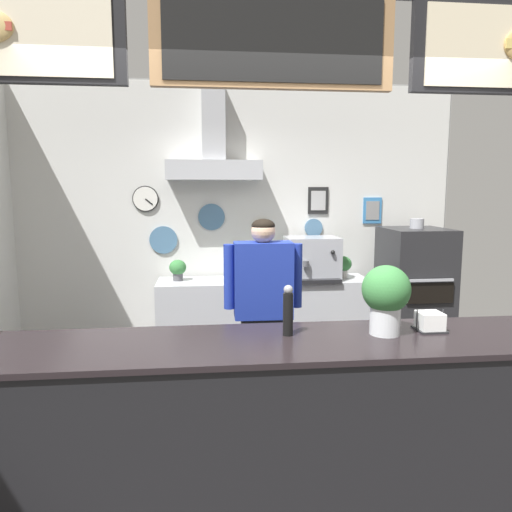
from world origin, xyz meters
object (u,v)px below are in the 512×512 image
at_px(shop_worker, 263,316).
at_px(potted_thyme, 178,269).
at_px(espresso_machine, 312,259).
at_px(basil_vase, 386,297).
at_px(pizza_oven, 414,296).
at_px(napkin_holder, 430,322).
at_px(potted_rosemary, 343,265).
at_px(potted_basil, 281,268).
at_px(pepper_grinder, 288,311).
at_px(potted_sage, 244,269).

xyz_separation_m(shop_worker, potted_thyme, (-0.72, 1.35, 0.16)).
bearing_deg(espresso_machine, basil_vase, -93.60).
xyz_separation_m(pizza_oven, napkin_holder, (-0.93, -2.23, 0.38)).
height_order(shop_worker, espresso_machine, shop_worker).
bearing_deg(pizza_oven, napkin_holder, -112.60).
relative_size(shop_worker, basil_vase, 4.27).
height_order(pizza_oven, potted_rosemary, pizza_oven).
xyz_separation_m(shop_worker, espresso_machine, (0.67, 1.29, 0.25)).
bearing_deg(shop_worker, pizza_oven, -146.35).
distance_m(shop_worker, potted_thyme, 1.54).
relative_size(shop_worker, potted_basil, 7.26).
xyz_separation_m(espresso_machine, pepper_grinder, (-0.68, -2.41, 0.08)).
bearing_deg(potted_rosemary, potted_basil, -179.58).
relative_size(potted_sage, napkin_holder, 1.25).
xyz_separation_m(potted_thyme, potted_basil, (1.07, -0.03, -0.00)).
bearing_deg(basil_vase, shop_worker, 114.07).
height_order(potted_thyme, potted_rosemary, potted_rosemary).
bearing_deg(napkin_holder, basil_vase, -172.11).
relative_size(espresso_machine, potted_sage, 2.78).
height_order(potted_sage, basil_vase, basil_vase).
xyz_separation_m(potted_rosemary, basil_vase, (-0.50, -2.49, 0.23)).
distance_m(pizza_oven, pepper_grinder, 2.86).
height_order(pizza_oven, potted_basil, pizza_oven).
relative_size(potted_sage, basil_vase, 0.53).
bearing_deg(pepper_grinder, potted_basil, 81.68).
distance_m(potted_rosemary, napkin_holder, 2.46).
xyz_separation_m(potted_sage, basil_vase, (0.55, -2.47, 0.25)).
relative_size(pizza_oven, pepper_grinder, 5.58).
xyz_separation_m(potted_basil, basil_vase, (0.17, -2.48, 0.24)).
bearing_deg(potted_thyme, espresso_machine, -2.65).
bearing_deg(potted_sage, shop_worker, -88.46).
relative_size(potted_rosemary, pepper_grinder, 0.85).
xyz_separation_m(shop_worker, potted_basil, (0.35, 1.32, 0.15)).
relative_size(pizza_oven, basil_vase, 4.07).
height_order(shop_worker, potted_basil, shop_worker).
distance_m(pizza_oven, potted_thyme, 2.47).
xyz_separation_m(potted_thyme, potted_sage, (0.68, -0.04, -0.01)).
xyz_separation_m(pizza_oven, shop_worker, (-1.72, -1.11, 0.14)).
relative_size(pizza_oven, potted_thyme, 7.03).
bearing_deg(potted_rosemary, pizza_oven, -17.10).
bearing_deg(pepper_grinder, basil_vase, -3.80).
height_order(pizza_oven, pepper_grinder, pizza_oven).
xyz_separation_m(napkin_holder, basil_vase, (-0.27, -0.04, 0.16)).
xyz_separation_m(potted_rosemary, potted_basil, (-0.67, -0.00, -0.01)).
xyz_separation_m(potted_thyme, napkin_holder, (1.51, -2.47, 0.08)).
height_order(potted_thyme, napkin_holder, napkin_holder).
relative_size(potted_thyme, potted_sage, 1.09).
bearing_deg(potted_basil, basil_vase, -86.20).
distance_m(potted_sage, napkin_holder, 2.57).
relative_size(potted_sage, pepper_grinder, 0.73).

